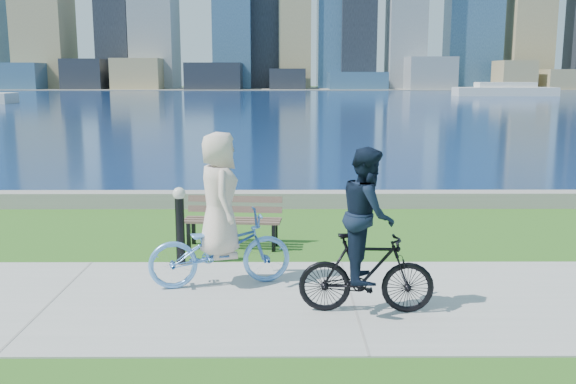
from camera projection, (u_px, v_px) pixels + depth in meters
name	position (u px, v px, depth m)	size (l,w,h in m)	color
ground	(352.00, 301.00, 8.56)	(320.00, 320.00, 0.00)	#255616
concrete_path	(352.00, 300.00, 8.56)	(80.00, 3.50, 0.02)	#9C9D97
seawall	(324.00, 199.00, 14.63)	(90.00, 0.50, 0.35)	gray
bay_water	(292.00, 99.00, 79.38)	(320.00, 131.00, 0.01)	#0B2149
far_shore	(289.00, 88.00, 136.41)	(320.00, 30.00, 0.12)	gray
ferry_far	(505.00, 90.00, 90.63)	(14.08, 4.02, 1.91)	silver
park_bench	(233.00, 217.00, 11.20)	(1.72, 0.72, 0.87)	black
bollard_lamp	(180.00, 221.00, 10.07)	(0.20, 0.20, 1.25)	black
cyclist_woman	(220.00, 229.00, 9.02)	(1.15, 2.13, 2.19)	#5F9AE7
cyclist_man	(367.00, 244.00, 7.96)	(0.67, 1.72, 2.10)	black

